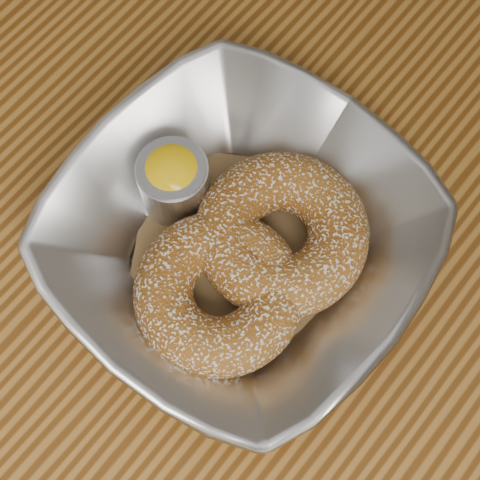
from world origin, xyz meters
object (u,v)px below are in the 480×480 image
Objects in this scene: serving_bowl at (240,240)px; donut_back at (282,233)px; table at (116,304)px; ramekin at (174,181)px; donut_front at (219,292)px.

donut_back is (0.02, 0.02, 0.00)m from serving_bowl.
serving_bowl reaches higher than table.
ramekin is at bearing 79.87° from table.
ramekin reaches higher than serving_bowl.
ramekin is (-0.08, -0.02, 0.01)m from donut_back.
serving_bowl is 2.16× the size of donut_front.
donut_front is at bearing -96.08° from donut_back.
serving_bowl is at bearing 108.75° from donut_front.
serving_bowl is 4.45× the size of ramekin.
donut_back is 2.15× the size of ramekin.
ramekin reaches higher than donut_front.
serving_bowl is 0.03m from donut_back.
table is at bearing -135.83° from serving_bowl.
donut_front is (0.01, -0.04, 0.00)m from serving_bowl.
ramekin is at bearing -167.00° from donut_back.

